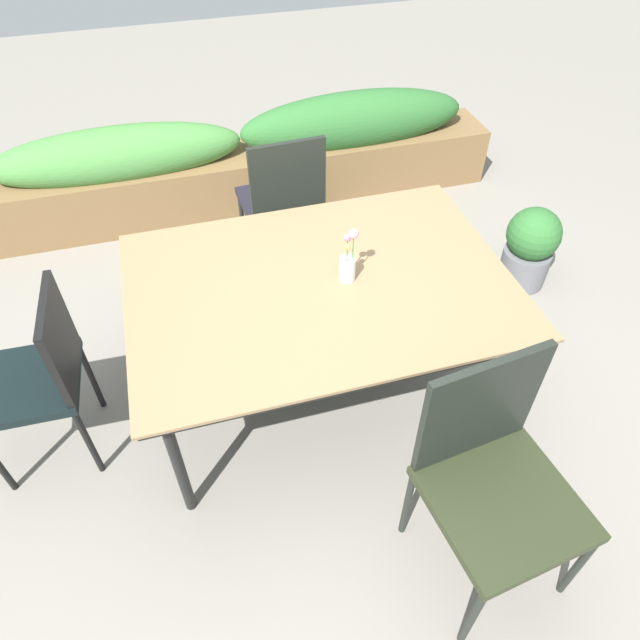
% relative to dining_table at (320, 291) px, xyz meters
% --- Properties ---
extents(ground_plane, '(12.00, 12.00, 0.00)m').
position_rel_dining_table_xyz_m(ground_plane, '(-0.01, -0.07, -0.66)').
color(ground_plane, gray).
extents(dining_table, '(1.64, 1.17, 0.70)m').
position_rel_dining_table_xyz_m(dining_table, '(0.00, 0.00, 0.00)').
color(dining_table, '#8C704C').
rests_on(dining_table, ground).
extents(chair_near_right, '(0.55, 0.55, 0.96)m').
position_rel_dining_table_xyz_m(chair_near_right, '(0.36, -0.95, -0.12)').
color(chair_near_right, '#292F1B').
rests_on(chair_near_right, ground).
extents(chair_far_side, '(0.46, 0.46, 0.93)m').
position_rel_dining_table_xyz_m(chair_far_side, '(0.05, 0.95, -0.13)').
color(chair_far_side, black).
rests_on(chair_far_side, ground).
extents(chair_end_left, '(0.43, 0.43, 0.87)m').
position_rel_dining_table_xyz_m(chair_end_left, '(-1.20, -0.00, -0.15)').
color(chair_end_left, black).
rests_on(chair_end_left, ground).
extents(flower_vase, '(0.08, 0.07, 0.26)m').
position_rel_dining_table_xyz_m(flower_vase, '(0.12, -0.01, 0.13)').
color(flower_vase, silver).
rests_on(flower_vase, dining_table).
extents(planter_box, '(3.54, 0.42, 0.72)m').
position_rel_dining_table_xyz_m(planter_box, '(-0.03, 1.78, -0.32)').
color(planter_box, brown).
rests_on(planter_box, ground).
extents(potted_plant, '(0.31, 0.31, 0.51)m').
position_rel_dining_table_xyz_m(potted_plant, '(1.42, 0.46, -0.39)').
color(potted_plant, slate).
rests_on(potted_plant, ground).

